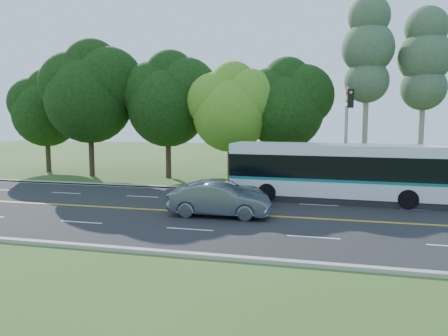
% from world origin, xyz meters
% --- Properties ---
extents(ground, '(120.00, 120.00, 0.00)m').
position_xyz_m(ground, '(0.00, 0.00, 0.00)').
color(ground, '#34521B').
rests_on(ground, ground).
extents(road, '(60.00, 14.00, 0.02)m').
position_xyz_m(road, '(0.00, 0.00, 0.01)').
color(road, black).
rests_on(road, ground).
extents(curb_north, '(60.00, 0.30, 0.15)m').
position_xyz_m(curb_north, '(0.00, 7.15, 0.07)').
color(curb_north, '#A5A195').
rests_on(curb_north, ground).
extents(curb_south, '(60.00, 0.30, 0.15)m').
position_xyz_m(curb_south, '(0.00, -7.15, 0.07)').
color(curb_south, '#A5A195').
rests_on(curb_south, ground).
extents(grass_verge, '(60.00, 4.00, 0.10)m').
position_xyz_m(grass_verge, '(0.00, 9.00, 0.05)').
color(grass_verge, '#34521B').
rests_on(grass_verge, ground).
extents(lane_markings, '(57.60, 13.82, 0.00)m').
position_xyz_m(lane_markings, '(-0.09, 0.00, 0.02)').
color(lane_markings, gold).
rests_on(lane_markings, road).
extents(tree_row, '(44.70, 9.10, 13.84)m').
position_xyz_m(tree_row, '(-5.15, 12.13, 6.73)').
color(tree_row, black).
rests_on(tree_row, ground).
extents(bougainvillea_hedge, '(9.50, 2.25, 1.50)m').
position_xyz_m(bougainvillea_hedge, '(7.18, 8.15, 0.72)').
color(bougainvillea_hedge, '#A50D49').
rests_on(bougainvillea_hedge, ground).
extents(traffic_signal, '(0.42, 6.10, 7.00)m').
position_xyz_m(traffic_signal, '(6.49, 5.40, 4.67)').
color(traffic_signal, gray).
rests_on(traffic_signal, ground).
extents(transit_bus, '(13.23, 3.41, 3.43)m').
position_xyz_m(transit_bus, '(6.17, 4.99, 1.72)').
color(transit_bus, silver).
rests_on(transit_bus, road).
extents(sedan, '(5.16, 1.87, 1.69)m').
position_xyz_m(sedan, '(0.17, -0.65, 0.87)').
color(sedan, '#545D66').
rests_on(sedan, road).
extents(suv, '(5.37, 2.56, 1.48)m').
position_xyz_m(suv, '(-0.45, 2.29, 0.76)').
color(suv, '#ACAFB0').
rests_on(suv, road).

